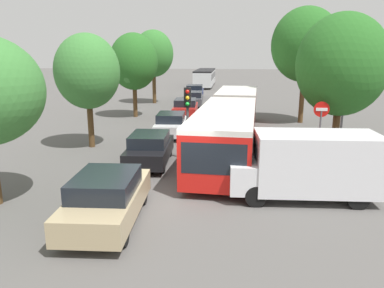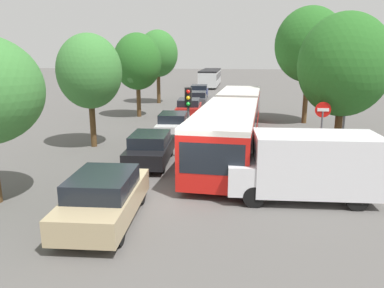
{
  "view_description": "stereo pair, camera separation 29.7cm",
  "coord_description": "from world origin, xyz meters",
  "px_view_note": "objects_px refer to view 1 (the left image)",
  "views": [
    {
      "loc": [
        1.67,
        -12.08,
        4.99
      ],
      "look_at": [
        0.2,
        3.15,
        1.2
      ],
      "focal_mm": 35.0,
      "sensor_mm": 36.0,
      "label": 1
    },
    {
      "loc": [
        1.97,
        -12.05,
        4.99
      ],
      "look_at": [
        0.2,
        3.15,
        1.2
      ],
      "focal_mm": 35.0,
      "sensor_mm": 36.0,
      "label": 2
    }
  ],
  "objects_px": {
    "city_bus_rear": "(205,77)",
    "queued_car_tan": "(107,198)",
    "no_entry_sign": "(320,122)",
    "tree_left_far": "(133,63)",
    "queued_car_navy": "(195,92)",
    "direction_sign_post": "(343,105)",
    "white_van": "(309,164)",
    "traffic_light": "(188,107)",
    "queued_car_black": "(150,148)",
    "queued_car_graphite": "(193,99)",
    "tree_right_mid": "(306,47)",
    "tree_left_distant": "(152,55)",
    "queued_car_red": "(186,108)",
    "queued_car_white": "(171,124)",
    "tree_right_near": "(342,65)",
    "articulated_bus": "(231,119)",
    "tree_left_mid": "(87,72)"
  },
  "relations": [
    {
      "from": "city_bus_rear",
      "to": "queued_car_tan",
      "type": "relative_size",
      "value": 2.53
    },
    {
      "from": "no_entry_sign",
      "to": "tree_left_far",
      "type": "height_order",
      "value": "tree_left_far"
    },
    {
      "from": "queued_car_navy",
      "to": "direction_sign_post",
      "type": "relative_size",
      "value": 1.21
    },
    {
      "from": "white_van",
      "to": "traffic_light",
      "type": "distance_m",
      "value": 6.5
    },
    {
      "from": "queued_car_black",
      "to": "queued_car_graphite",
      "type": "distance_m",
      "value": 18.53
    },
    {
      "from": "queued_car_black",
      "to": "traffic_light",
      "type": "height_order",
      "value": "traffic_light"
    },
    {
      "from": "queued_car_tan",
      "to": "no_entry_sign",
      "type": "height_order",
      "value": "no_entry_sign"
    },
    {
      "from": "traffic_light",
      "to": "no_entry_sign",
      "type": "bearing_deg",
      "value": 87.94
    },
    {
      "from": "tree_left_far",
      "to": "queued_car_black",
      "type": "bearing_deg",
      "value": -73.07
    },
    {
      "from": "tree_left_far",
      "to": "direction_sign_post",
      "type": "bearing_deg",
      "value": -38.94
    },
    {
      "from": "tree_right_mid",
      "to": "tree_left_distant",
      "type": "bearing_deg",
      "value": 144.0
    },
    {
      "from": "queued_car_black",
      "to": "queued_car_red",
      "type": "xyz_separation_m",
      "value": [
        0.2,
        12.57,
        0.0
      ]
    },
    {
      "from": "queued_car_white",
      "to": "traffic_light",
      "type": "xyz_separation_m",
      "value": [
        1.56,
        -5.12,
        1.79
      ]
    },
    {
      "from": "queued_car_tan",
      "to": "no_entry_sign",
      "type": "relative_size",
      "value": 1.58
    },
    {
      "from": "queued_car_navy",
      "to": "direction_sign_post",
      "type": "distance_m",
      "value": 24.2
    },
    {
      "from": "queued_car_tan",
      "to": "traffic_light",
      "type": "xyz_separation_m",
      "value": [
        1.66,
        6.87,
        1.73
      ]
    },
    {
      "from": "queued_car_navy",
      "to": "no_entry_sign",
      "type": "height_order",
      "value": "no_entry_sign"
    },
    {
      "from": "queued_car_black",
      "to": "queued_car_tan",
      "type": "bearing_deg",
      "value": 177.49
    },
    {
      "from": "tree_right_near",
      "to": "city_bus_rear",
      "type": "bearing_deg",
      "value": 103.44
    },
    {
      "from": "queued_car_white",
      "to": "white_van",
      "type": "relative_size",
      "value": 0.8
    },
    {
      "from": "queued_car_red",
      "to": "tree_right_near",
      "type": "relative_size",
      "value": 0.61
    },
    {
      "from": "queued_car_black",
      "to": "queued_car_graphite",
      "type": "height_order",
      "value": "queued_car_black"
    },
    {
      "from": "queued_car_navy",
      "to": "tree_left_far",
      "type": "bearing_deg",
      "value": 161.18
    },
    {
      "from": "articulated_bus",
      "to": "queued_car_tan",
      "type": "xyz_separation_m",
      "value": [
        -3.72,
        -10.1,
        -0.66
      ]
    },
    {
      "from": "no_entry_sign",
      "to": "queued_car_black",
      "type": "bearing_deg",
      "value": -82.64
    },
    {
      "from": "queued_car_graphite",
      "to": "white_van",
      "type": "relative_size",
      "value": 0.8
    },
    {
      "from": "queued_car_tan",
      "to": "white_van",
      "type": "bearing_deg",
      "value": -70.55
    },
    {
      "from": "tree_right_near",
      "to": "queued_car_white",
      "type": "bearing_deg",
      "value": 159.12
    },
    {
      "from": "queued_car_red",
      "to": "tree_left_far",
      "type": "bearing_deg",
      "value": 91.48
    },
    {
      "from": "queued_car_navy",
      "to": "tree_right_near",
      "type": "bearing_deg",
      "value": -159.92
    },
    {
      "from": "direction_sign_post",
      "to": "tree_left_far",
      "type": "xyz_separation_m",
      "value": [
        -12.67,
        10.24,
        1.58
      ]
    },
    {
      "from": "white_van",
      "to": "traffic_light",
      "type": "xyz_separation_m",
      "value": [
        -4.66,
        4.36,
        1.26
      ]
    },
    {
      "from": "queued_car_navy",
      "to": "tree_left_distant",
      "type": "height_order",
      "value": "tree_left_distant"
    },
    {
      "from": "tree_right_mid",
      "to": "direction_sign_post",
      "type": "bearing_deg",
      "value": -89.13
    },
    {
      "from": "no_entry_sign",
      "to": "queued_car_red",
      "type": "bearing_deg",
      "value": -147.17
    },
    {
      "from": "queued_car_tan",
      "to": "tree_right_mid",
      "type": "xyz_separation_m",
      "value": [
        8.81,
        17.25,
        4.53
      ]
    },
    {
      "from": "city_bus_rear",
      "to": "queued_car_black",
      "type": "xyz_separation_m",
      "value": [
        -0.02,
        -39.44,
        -0.67
      ]
    },
    {
      "from": "queued_car_black",
      "to": "queued_car_red",
      "type": "relative_size",
      "value": 0.99
    },
    {
      "from": "tree_right_near",
      "to": "tree_right_mid",
      "type": "distance_m",
      "value": 8.64
    },
    {
      "from": "no_entry_sign",
      "to": "city_bus_rear",
      "type": "bearing_deg",
      "value": -168.74
    },
    {
      "from": "no_entry_sign",
      "to": "tree_left_far",
      "type": "relative_size",
      "value": 0.44
    },
    {
      "from": "queued_car_graphite",
      "to": "tree_right_near",
      "type": "distance_m",
      "value": 18.46
    },
    {
      "from": "tree_left_distant",
      "to": "queued_car_graphite",
      "type": "bearing_deg",
      "value": -24.32
    },
    {
      "from": "queued_car_graphite",
      "to": "no_entry_sign",
      "type": "distance_m",
      "value": 19.08
    },
    {
      "from": "city_bus_rear",
      "to": "queued_car_graphite",
      "type": "distance_m",
      "value": 20.92
    },
    {
      "from": "traffic_light",
      "to": "direction_sign_post",
      "type": "relative_size",
      "value": 0.94
    },
    {
      "from": "white_van",
      "to": "traffic_light",
      "type": "relative_size",
      "value": 1.49
    },
    {
      "from": "queued_car_black",
      "to": "tree_right_mid",
      "type": "bearing_deg",
      "value": -40.39
    },
    {
      "from": "tree_left_mid",
      "to": "tree_right_near",
      "type": "relative_size",
      "value": 0.87
    },
    {
      "from": "queued_car_black",
      "to": "tree_left_mid",
      "type": "height_order",
      "value": "tree_left_mid"
    }
  ]
}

